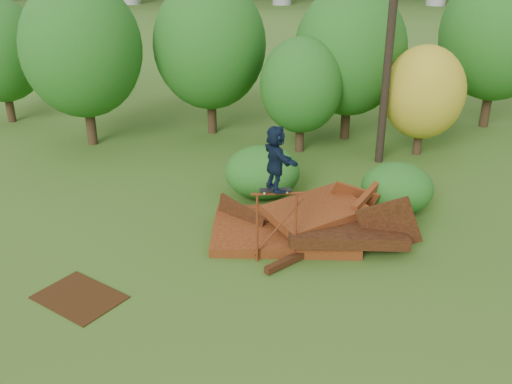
{
  "coord_description": "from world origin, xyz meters",
  "views": [
    {
      "loc": [
        -0.3,
        -10.7,
        7.29
      ],
      "look_at": [
        -0.8,
        2.0,
        1.6
      ],
      "focal_mm": 40.0,
      "sensor_mm": 36.0,
      "label": 1
    }
  ],
  "objects_px": {
    "skater": "(276,158)",
    "utility_pole": "(391,26)",
    "scrap_pile": "(308,227)",
    "flat_plate": "(79,297)"
  },
  "relations": [
    {
      "from": "skater",
      "to": "utility_pole",
      "type": "distance_m",
      "value": 8.11
    },
    {
      "from": "skater",
      "to": "flat_plate",
      "type": "xyz_separation_m",
      "value": [
        -4.3,
        -1.76,
        -2.68
      ]
    },
    {
      "from": "flat_plate",
      "to": "skater",
      "type": "bearing_deg",
      "value": 22.29
    },
    {
      "from": "scrap_pile",
      "to": "flat_plate",
      "type": "distance_m",
      "value": 5.96
    },
    {
      "from": "skater",
      "to": "utility_pole",
      "type": "xyz_separation_m",
      "value": [
        3.65,
        6.97,
        1.97
      ]
    },
    {
      "from": "scrap_pile",
      "to": "skater",
      "type": "xyz_separation_m",
      "value": [
        -0.87,
        -1.18,
        2.35
      ]
    },
    {
      "from": "scrap_pile",
      "to": "utility_pole",
      "type": "distance_m",
      "value": 7.74
    },
    {
      "from": "scrap_pile",
      "to": "skater",
      "type": "bearing_deg",
      "value": -126.58
    },
    {
      "from": "utility_pole",
      "to": "skater",
      "type": "bearing_deg",
      "value": -117.63
    },
    {
      "from": "skater",
      "to": "flat_plate",
      "type": "bearing_deg",
      "value": 86.57
    }
  ]
}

